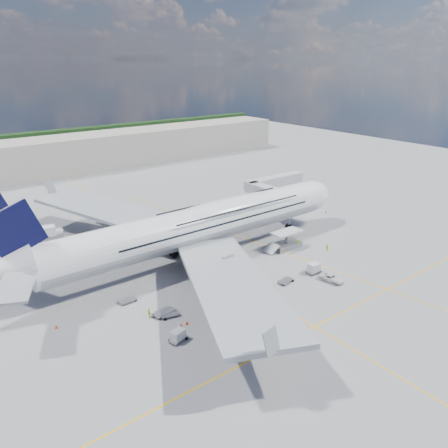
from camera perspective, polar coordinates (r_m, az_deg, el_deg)
ground at (r=79.23m, az=0.82°, el=-6.83°), size 300.00×300.00×0.00m
taxi_line_main at (r=79.23m, az=0.82°, el=-6.83°), size 0.25×220.00×0.01m
taxi_line_cross at (r=66.90m, az=11.78°, el=-12.99°), size 120.00×0.25×0.01m
taxi_line_diag at (r=94.32m, az=3.74°, el=-2.18°), size 14.16×99.06×0.01m
airliner at (r=83.93m, az=-3.24°, el=-0.09°), size 77.26×79.15×23.71m
jet_bridge at (r=109.79m, az=6.32°, el=4.86°), size 18.80×12.10×8.50m
cargo_loader at (r=90.91m, az=8.05°, el=-2.40°), size 8.53×3.20×3.67m
terminal at (r=159.23m, az=-21.08°, el=8.26°), size 180.00×16.00×12.00m
tree_line at (r=214.71m, az=-14.39°, el=11.36°), size 160.00×6.00×8.00m
dolly_row_a at (r=62.58m, az=-6.04°, el=-14.25°), size 2.93×2.09×1.68m
dolly_row_b at (r=68.25m, az=-7.11°, el=-11.61°), size 3.18×2.16×0.43m
dolly_row_c at (r=68.77m, az=-7.83°, el=-11.32°), size 3.59×2.18×0.50m
dolly_back at (r=72.90m, az=-12.48°, el=-9.71°), size 2.97×1.75×0.42m
dolly_nose_far at (r=81.58m, az=11.67°, el=-5.63°), size 3.05×1.66×1.91m
dolly_nose_near at (r=77.70m, az=8.06°, el=-7.37°), size 3.25×2.29×0.43m
baggage_tug at (r=72.81m, az=-0.17°, el=-8.86°), size 2.79×1.96×1.59m
catering_truck_inner at (r=103.63m, az=-11.89°, el=0.56°), size 6.56×4.45×3.62m
catering_truck_outer at (r=99.90m, az=-22.01°, el=-1.34°), size 6.37×3.13×3.65m
service_van at (r=79.52m, az=13.86°, el=-6.88°), size 2.70×4.64×1.22m
crew_nose at (r=98.00m, az=9.26°, el=-0.90°), size 0.84×0.73×1.95m
crew_loader at (r=91.00m, az=13.36°, el=-3.06°), size 1.00×1.00×1.64m
crew_wing at (r=68.02m, az=-9.75°, el=-11.41°), size 0.45×0.97×1.63m
crew_van at (r=91.79m, az=9.59°, el=-2.49°), size 0.75×0.99×1.83m
crew_tug at (r=75.20m, az=0.95°, el=-7.72°), size 1.09×0.65×1.66m
cone_nose at (r=113.88m, az=13.17°, el=1.56°), size 0.50×0.50×0.64m
cone_wing_left_inner at (r=91.68m, az=-13.29°, el=-3.26°), size 0.39×0.39×0.50m
cone_wing_left_outer at (r=97.34m, az=-20.87°, el=-2.66°), size 0.43×0.43×0.55m
cone_wing_right_inner at (r=65.81m, az=-5.63°, el=-12.97°), size 0.42×0.42×0.53m
cone_wing_right_outer at (r=66.12m, az=-4.86°, el=-12.71°), size 0.50×0.50×0.64m
cone_tail at (r=69.47m, az=-21.03°, el=-12.40°), size 0.47×0.47×0.60m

